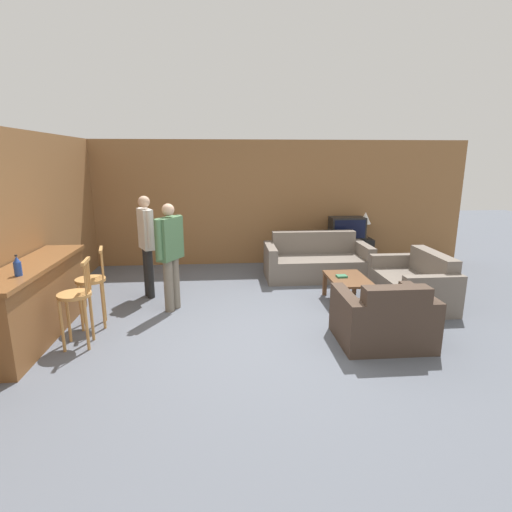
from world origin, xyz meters
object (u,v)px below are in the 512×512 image
Objects in this scene: loveseat_right at (414,285)px; person_by_counter at (170,251)px; bottle at (17,266)px; book_on_table at (342,276)px; bar_chair_mid at (92,286)px; armchair_near at (383,320)px; table_lamp at (365,219)px; bar_chair_near at (76,301)px; coffee_table at (348,282)px; tv_unit at (346,252)px; couch_far at (316,262)px; person_by_window at (146,240)px; tv at (347,228)px.

loveseat_right is 3.80m from person_by_counter.
book_on_table is (4.08, 1.41, -0.64)m from bottle.
armchair_near is at bearing -12.71° from bar_chair_mid.
bottle reaches higher than bar_chair_mid.
table_lamp is (1.05, 3.69, 0.69)m from armchair_near.
table_lamp is (4.74, 2.86, 0.41)m from bar_chair_mid.
coffee_table is (3.68, 1.16, -0.22)m from bar_chair_near.
book_on_table is 2.61m from table_lamp.
person_by_counter reaches higher than tv_unit.
couch_far is 1.18× the size of person_by_window.
bar_chair_mid is 0.65× the size of person_by_window.
table_lamp is at bearing 89.79° from loveseat_right.
tv_unit is 0.52m from tv.
armchair_near is 1.18× the size of coffee_table.
couch_far is 11.90× the size of book_on_table.
person_by_counter reaches higher than coffee_table.
table_lamp is at bearing 62.98° from book_on_table.
armchair_near is (0.17, -2.85, 0.00)m from couch_far.
armchair_near is at bearing -86.66° from couch_far.
table_lamp is at bearing 65.21° from coffee_table.
bar_chair_near is 4.40m from couch_far.
person_by_counter is at bearing 42.55° from bottle.
coffee_table is (-0.01, 1.39, 0.06)m from armchair_near.
tv_unit is 6.14m from bottle.
loveseat_right is at bearing 13.27° from bar_chair_near.
coffee_table is at bearing 18.29° from bottle.
coffee_table is at bearing -106.39° from tv_unit.
armchair_near is at bearing -3.59° from bar_chair_near.
bottle is (-4.85, -3.68, 0.78)m from tv_unit.
bar_chair_mid is 3.79m from armchair_near.
bar_chair_mid is 5.22m from tv_unit.
coffee_table is 1.28× the size of tv.
person_by_counter is (-3.38, -2.33, 0.61)m from tv_unit.
bar_chair_near is 6.57× the size of book_on_table.
book_on_table is (-0.77, -2.27, -0.37)m from tv.
loveseat_right is 5.45m from bottle.
bar_chair_near is at bearing 176.41° from armchair_near.
bar_chair_mid reaches higher than couch_far.
bottle is 0.43× the size of table_lamp.
tv is 1.29× the size of table_lamp.
couch_far reaches higher than tv_unit.
tv is 3.02× the size of bottle.
person_by_window reaches higher than bar_chair_near.
armchair_near is at bearing -85.78° from book_on_table.
couch_far reaches higher than book_on_table.
couch_far is at bearing 92.47° from book_on_table.
person_by_counter reaches higher than table_lamp.
table_lamp reaches higher than book_on_table.
bar_chair_mid is 1.08m from bottle.
coffee_table is at bearing 90.46° from armchair_near.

